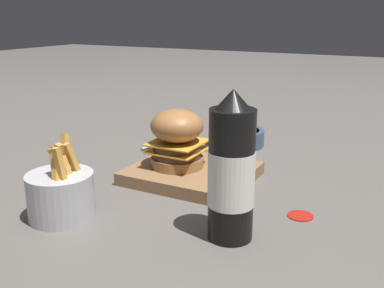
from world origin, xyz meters
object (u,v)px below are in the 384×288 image
(serving_board, at_px, (192,173))
(fries_basket, at_px, (61,194))
(burger, at_px, (177,138))
(spoon, at_px, (177,137))
(ketchup_bottle, at_px, (231,172))
(side_bowl, at_px, (235,136))

(serving_board, bearing_deg, fries_basket, -112.24)
(burger, relative_size, spoon, 0.64)
(serving_board, bearing_deg, burger, -167.55)
(serving_board, xyz_separation_m, spoon, (-0.18, 0.24, -0.01))
(serving_board, bearing_deg, spoon, 125.95)
(fries_basket, xyz_separation_m, spoon, (-0.07, 0.50, -0.04))
(ketchup_bottle, bearing_deg, fries_basket, -166.02)
(ketchup_bottle, xyz_separation_m, fries_basket, (-0.27, -0.07, -0.06))
(ketchup_bottle, bearing_deg, burger, 137.08)
(side_bowl, bearing_deg, burger, -92.23)
(side_bowl, bearing_deg, fries_basket, -99.23)
(ketchup_bottle, height_order, side_bowl, ketchup_bottle)
(fries_basket, relative_size, side_bowl, 0.97)
(burger, relative_size, fries_basket, 0.87)
(spoon, bearing_deg, fries_basket, -161.91)
(serving_board, height_order, side_bowl, side_bowl)
(side_bowl, xyz_separation_m, spoon, (-0.16, -0.03, -0.02))
(serving_board, height_order, fries_basket, fries_basket)
(ketchup_bottle, distance_m, side_bowl, 0.50)
(ketchup_bottle, distance_m, spoon, 0.56)
(ketchup_bottle, height_order, spoon, ketchup_bottle)
(side_bowl, relative_size, spoon, 0.76)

